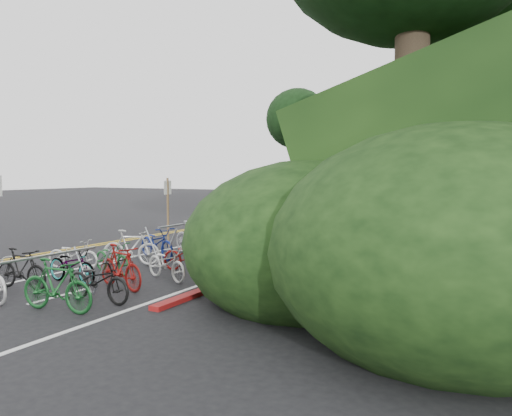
{
  "coord_description": "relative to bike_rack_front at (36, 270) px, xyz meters",
  "views": [
    {
      "loc": [
        11.89,
        -9.43,
        2.67
      ],
      "look_at": [
        2.71,
        7.86,
        1.3
      ],
      "focal_mm": 35.0,
      "sensor_mm": 36.0,
      "label": 1
    }
  ],
  "objects": [
    {
      "name": "ground",
      "position": [
        -3.6,
        2.97,
        -0.79
      ],
      "size": [
        120.0,
        120.0,
        0.0
      ],
      "primitive_type": "plane",
      "color": "black",
      "rests_on": "ground"
    },
    {
      "name": "road_markings",
      "position": [
        -2.97,
        13.07,
        -0.78
      ],
      "size": [
        7.47,
        80.0,
        0.01
      ],
      "color": "gold",
      "rests_on": "ground"
    },
    {
      "name": "red_curb",
      "position": [
        2.1,
        14.97,
        -0.74
      ],
      "size": [
        0.25,
        28.0,
        0.1
      ],
      "primitive_type": "cube",
      "color": "maroon",
      "rests_on": "ground"
    },
    {
      "name": "tree_cluster",
      "position": [
        6.16,
        25.0,
        11.11
      ],
      "size": [
        32.84,
        54.37,
        19.09
      ],
      "color": "#2D2319",
      "rests_on": "ground"
    },
    {
      "name": "bike_rack_front",
      "position": [
        0.0,
        0.0,
        0.0
      ],
      "size": [
        1.09,
        3.07,
        1.05
      ],
      "color": "#9398A1",
      "rests_on": "ground"
    },
    {
      "name": "bike_racks_rest",
      "position": [
        -0.6,
        15.97,
        0.07
      ],
      "size": [
        1.14,
        23.0,
        1.17
      ],
      "color": "#9398A1",
      "rests_on": "ground"
    },
    {
      "name": "signposts_rest",
      "position": [
        -3.0,
        16.97,
        0.64
      ],
      "size": [
        0.08,
        18.4,
        2.5
      ],
      "color": "brown",
      "rests_on": "ground"
    },
    {
      "name": "bike_front",
      "position": [
        -2.71,
        3.34,
        -0.38
      ],
      "size": [
        0.91,
        1.64,
        0.82
      ],
      "primitive_type": "imported",
      "rotation": [
        0.0,
        0.0,
        1.82
      ],
      "color": "beige",
      "rests_on": "ground"
    },
    {
      "name": "bike_valet",
      "position": [
        -0.58,
        5.93,
        -0.32
      ],
      "size": [
        3.48,
        14.68,
        1.09
      ],
      "color": "beige",
      "rests_on": "ground"
    }
  ]
}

